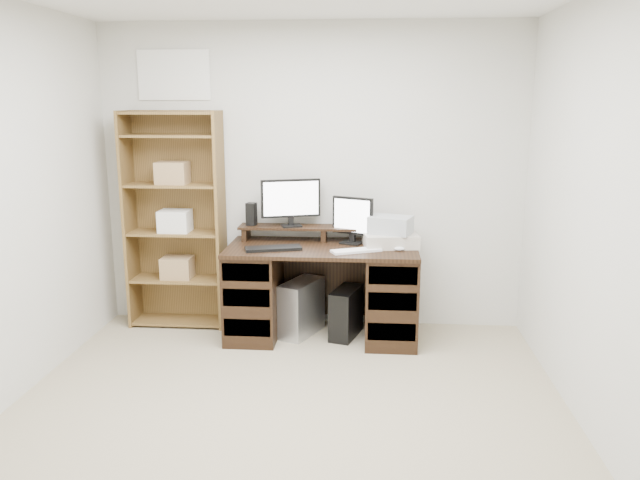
# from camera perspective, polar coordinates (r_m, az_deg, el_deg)

# --- Properties ---
(room) EXTENTS (3.54, 4.04, 2.54)m
(room) POSITION_cam_1_polar(r_m,az_deg,el_deg) (3.24, -4.12, 1.42)
(room) COLOR tan
(room) RESTS_ON ground
(desk) EXTENTS (1.50, 0.70, 0.75)m
(desk) POSITION_cam_1_polar(r_m,az_deg,el_deg) (5.02, 0.20, -4.60)
(desk) COLOR black
(desk) RESTS_ON ground
(riser_shelf) EXTENTS (1.40, 0.22, 0.12)m
(riser_shelf) POSITION_cam_1_polar(r_m,az_deg,el_deg) (5.11, 0.38, 0.96)
(riser_shelf) COLOR black
(riser_shelf) RESTS_ON desk
(monitor_wide) EXTENTS (0.47, 0.19, 0.39)m
(monitor_wide) POSITION_cam_1_polar(r_m,az_deg,el_deg) (5.08, -2.69, 3.66)
(monitor_wide) COLOR black
(monitor_wide) RESTS_ON riser_shelf
(monitor_small) EXTENTS (0.33, 0.19, 0.38)m
(monitor_small) POSITION_cam_1_polar(r_m,az_deg,el_deg) (5.00, 2.99, 1.99)
(monitor_small) COLOR black
(monitor_small) RESTS_ON desk
(speaker) EXTENTS (0.09, 0.09, 0.19)m
(speaker) POSITION_cam_1_polar(r_m,az_deg,el_deg) (5.17, -6.29, 2.37)
(speaker) COLOR black
(speaker) RESTS_ON riser_shelf
(keyboard_black) EXTENTS (0.45, 0.26, 0.02)m
(keyboard_black) POSITION_cam_1_polar(r_m,az_deg,el_deg) (4.82, -4.29, -0.77)
(keyboard_black) COLOR black
(keyboard_black) RESTS_ON desk
(keyboard_white) EXTENTS (0.40, 0.26, 0.02)m
(keyboard_white) POSITION_cam_1_polar(r_m,az_deg,el_deg) (4.76, 3.33, -0.97)
(keyboard_white) COLOR white
(keyboard_white) RESTS_ON desk
(mouse) EXTENTS (0.08, 0.06, 0.03)m
(mouse) POSITION_cam_1_polar(r_m,az_deg,el_deg) (4.82, 7.26, -0.80)
(mouse) COLOR silver
(mouse) RESTS_ON desk
(printer) EXTENTS (0.46, 0.37, 0.10)m
(printer) POSITION_cam_1_polar(r_m,az_deg,el_deg) (4.96, 6.45, 0.03)
(printer) COLOR #BCB2A4
(printer) RESTS_ON desk
(basket) EXTENTS (0.37, 0.32, 0.14)m
(basket) POSITION_cam_1_polar(r_m,az_deg,el_deg) (4.93, 6.48, 1.39)
(basket) COLOR #A8AEB3
(basket) RESTS_ON printer
(tower_silver) EXTENTS (0.36, 0.49, 0.45)m
(tower_silver) POSITION_cam_1_polar(r_m,az_deg,el_deg) (5.12, -1.71, -6.20)
(tower_silver) COLOR #B5B7BC
(tower_silver) RESTS_ON ground
(tower_black) EXTENTS (0.27, 0.43, 0.40)m
(tower_black) POSITION_cam_1_polar(r_m,az_deg,el_deg) (5.09, 2.40, -6.65)
(tower_black) COLOR black
(tower_black) RESTS_ON ground
(bookshelf) EXTENTS (0.80, 0.30, 1.80)m
(bookshelf) POSITION_cam_1_polar(r_m,az_deg,el_deg) (5.33, -13.04, 1.95)
(bookshelf) COLOR brown
(bookshelf) RESTS_ON ground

